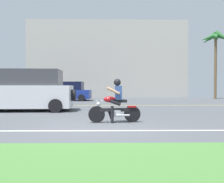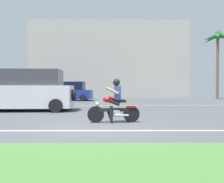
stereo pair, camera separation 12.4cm
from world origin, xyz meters
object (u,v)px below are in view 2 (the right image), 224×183
at_px(parked_car_1, 68,92).
at_px(motorcyclist_distant, 18,96).
at_px(suv_nearby, 27,91).
at_px(motorcyclist, 114,104).
at_px(palm_tree_0, 218,41).

distance_m(parked_car_1, motorcyclist_distant, 5.35).
bearing_deg(suv_nearby, motorcyclist, -42.78).
height_order(motorcyclist, palm_tree_0, palm_tree_0).
relative_size(parked_car_1, motorcyclist_distant, 2.89).
bearing_deg(parked_car_1, motorcyclist_distant, -117.43).
height_order(motorcyclist, suv_nearby, suv_nearby).
bearing_deg(motorcyclist, motorcyclist_distant, 128.18).
bearing_deg(motorcyclist, suv_nearby, 137.22).
relative_size(palm_tree_0, motorcyclist_distant, 4.31).
bearing_deg(palm_tree_0, motorcyclist_distant, -156.49).
xyz_separation_m(palm_tree_0, motorcyclist_distant, (-16.61, -7.23, -5.10)).
height_order(parked_car_1, palm_tree_0, palm_tree_0).
bearing_deg(motorcyclist, parked_car_1, 106.82).
height_order(motorcyclist, parked_car_1, parked_car_1).
xyz_separation_m(motorcyclist, palm_tree_0, (10.28, 15.28, 5.05)).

